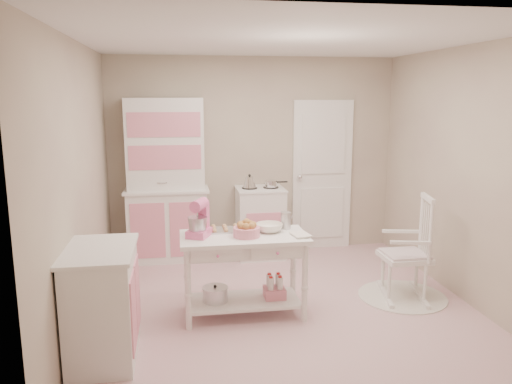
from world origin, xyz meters
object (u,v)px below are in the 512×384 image
base_cabinet (103,303)px  rocking_chair (405,247)px  hutch (166,180)px  bread_basket (247,232)px  stand_mixer (199,219)px  stove (260,222)px  work_table (244,275)px

base_cabinet → rocking_chair: size_ratio=0.84×
hutch → base_cabinet: 2.54m
rocking_chair → bread_basket: 1.73m
stand_mixer → bread_basket: bearing=15.6°
stove → bread_basket: stove is taller
rocking_chair → hutch: bearing=158.5°
base_cabinet → work_table: bearing=26.6°
work_table → bread_basket: size_ratio=4.80×
rocking_chair → stand_mixer: stand_mixer is taller
bread_basket → base_cabinet: bearing=-155.7°
base_cabinet → rocking_chair: bearing=14.8°
hutch → base_cabinet: hutch is taller
hutch → work_table: hutch is taller
stove → rocking_chair: (1.26, -1.60, 0.09)m
work_table → hutch: bearing=112.5°
stove → bread_basket: size_ratio=3.68×
bread_basket → work_table: bearing=111.8°
hutch → rocking_chair: bearing=-33.8°
hutch → bread_basket: bearing=-67.5°
base_cabinet → rocking_chair: 3.04m
hutch → rocking_chair: hutch is taller
hutch → stand_mixer: 1.82m
stove → stand_mixer: size_ratio=2.71×
base_cabinet → stand_mixer: stand_mixer is taller
stand_mixer → bread_basket: size_ratio=1.36×
stove → work_table: size_ratio=0.77×
base_cabinet → bread_basket: 1.42m
rocking_chair → stand_mixer: bearing=-163.9°
work_table → stand_mixer: 0.71m
work_table → bread_basket: 0.45m
rocking_chair → work_table: size_ratio=0.92×
stove → rocking_chair: size_ratio=0.84×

